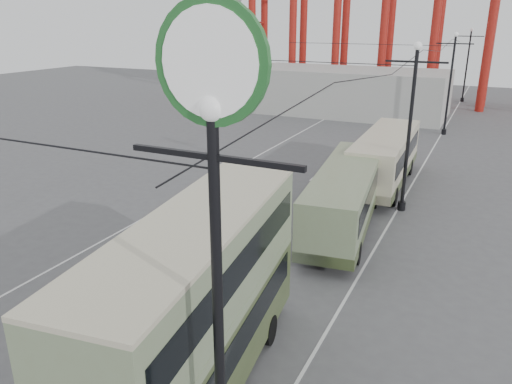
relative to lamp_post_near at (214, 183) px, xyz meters
The scene contains 11 objects.
ground 10.11m from the lamp_post_near, 151.82° to the left, with size 160.00×160.00×0.00m, color #505053.
road_markings 24.87m from the lamp_post_near, 105.88° to the left, with size 12.52×120.00×0.01m.
lamp_post_near is the anchor object (origin of this frame).
lamp_post_mid 21.24m from the lamp_post_near, 90.00° to the left, with size 3.20×0.44×9.32m.
lamp_post_far 43.12m from the lamp_post_near, 90.00° to the left, with size 3.20×0.44×9.32m.
lamp_post_distant 65.08m from the lamp_post_near, 90.00° to the left, with size 3.20×0.44×9.32m.
fairground_shed 51.61m from the lamp_post_near, 103.06° to the left, with size 22.00×10.00×5.00m, color #AAAAA5.
double_decker_bus 6.33m from the lamp_post_near, 127.82° to the left, with size 3.89×10.58×5.55m.
single_decker_green 18.18m from the lamp_post_near, 97.52° to the left, with size 4.03×11.78×3.27m.
single_decker_cream 25.83m from the lamp_post_near, 94.40° to the left, with size 3.14×11.17×3.45m.
pedestrian 10.52m from the lamp_post_near, 112.31° to the left, with size 0.62×0.41×1.70m, color black.
Camera 1 is at (9.62, -9.79, 10.44)m, focal length 35.00 mm.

